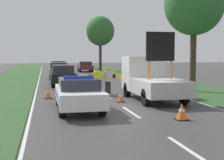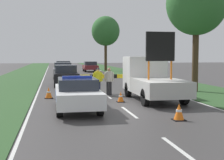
% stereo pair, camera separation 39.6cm
% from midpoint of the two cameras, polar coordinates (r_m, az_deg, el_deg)
% --- Properties ---
extents(ground_plane, '(160.00, 160.00, 0.00)m').
position_cam_midpoint_polar(ground_plane, '(14.04, 2.78, -5.03)').
color(ground_plane, '#3D3A3A').
extents(lane_markings, '(8.12, 74.13, 0.01)m').
position_cam_midpoint_polar(lane_markings, '(32.05, -4.89, 0.36)').
color(lane_markings, silver).
rests_on(lane_markings, ground).
extents(grass_verge_left, '(4.78, 120.00, 0.03)m').
position_cam_midpoint_polar(grass_verge_left, '(33.70, -16.24, 0.42)').
color(grass_verge_left, '#2D5128').
rests_on(grass_verge_left, ground).
extents(grass_verge_right, '(4.78, 120.00, 0.03)m').
position_cam_midpoint_polar(grass_verge_right, '(34.92, 5.50, 0.72)').
color(grass_verge_right, '#2D5128').
rests_on(grass_verge_right, ground).
extents(police_car, '(1.79, 4.75, 1.47)m').
position_cam_midpoint_polar(police_car, '(13.35, -5.56, -2.43)').
color(police_car, white).
rests_on(police_car, ground).
extents(work_truck, '(2.15, 5.22, 3.46)m').
position_cam_midpoint_polar(work_truck, '(16.66, 7.85, 0.19)').
color(work_truck, white).
rests_on(work_truck, ground).
extents(road_barrier, '(3.39, 0.08, 1.16)m').
position_cam_midpoint_polar(road_barrier, '(19.23, -0.15, 0.47)').
color(road_barrier, black).
rests_on(road_barrier, ground).
extents(police_officer, '(0.57, 0.36, 1.59)m').
position_cam_midpoint_polar(police_officer, '(18.29, -2.00, 0.18)').
color(police_officer, '#191E38').
rests_on(police_officer, ground).
extents(pedestrian_civilian, '(0.58, 0.37, 1.61)m').
position_cam_midpoint_polar(pedestrian_civilian, '(18.24, 0.08, 0.17)').
color(pedestrian_civilian, '#232326').
rests_on(pedestrian_civilian, ground).
extents(traffic_cone_near_police, '(0.44, 0.44, 0.61)m').
position_cam_midpoint_polar(traffic_cone_near_police, '(17.21, -10.85, -2.31)').
color(traffic_cone_near_police, black).
rests_on(traffic_cone_near_police, ground).
extents(traffic_cone_centre_front, '(0.44, 0.44, 0.61)m').
position_cam_midpoint_polar(traffic_cone_centre_front, '(11.55, 13.11, -5.71)').
color(traffic_cone_centre_front, black).
rests_on(traffic_cone_centre_front, ground).
extents(traffic_cone_near_truck, '(0.37, 0.37, 0.52)m').
position_cam_midpoint_polar(traffic_cone_near_truck, '(15.59, 2.33, -3.12)').
color(traffic_cone_near_truck, black).
rests_on(traffic_cone_near_truck, ground).
extents(queued_car_sedan_black, '(1.78, 4.63, 1.59)m').
position_cam_midpoint_polar(queued_car_sedan_black, '(24.19, -8.02, 0.93)').
color(queued_car_sedan_black, black).
rests_on(queued_car_sedan_black, ground).
extents(queued_car_suv_grey, '(1.83, 4.45, 1.61)m').
position_cam_midpoint_polar(queued_car_suv_grey, '(31.39, -8.65, 1.75)').
color(queued_car_suv_grey, slate).
rests_on(queued_car_suv_grey, ground).
extents(queued_car_van_white, '(1.80, 4.49, 1.64)m').
position_cam_midpoint_polar(queued_car_van_white, '(38.05, -8.63, 2.26)').
color(queued_car_van_white, silver).
rests_on(queued_car_van_white, ground).
extents(queued_car_wagon_maroon, '(1.89, 4.10, 1.45)m').
position_cam_midpoint_polar(queued_car_wagon_maroon, '(44.49, -3.75, 2.50)').
color(queued_car_wagon_maroon, maroon).
rests_on(queued_car_wagon_maroon, ground).
extents(roadside_tree_near_left, '(3.80, 3.80, 7.59)m').
position_cam_midpoint_polar(roadside_tree_near_left, '(20.90, 15.73, 13.24)').
color(roadside_tree_near_left, '#42301E').
rests_on(roadside_tree_near_left, ground).
extents(roadside_tree_near_right, '(4.18, 4.18, 8.14)m').
position_cam_midpoint_polar(roadside_tree_near_right, '(46.98, -0.93, 8.91)').
color(roadside_tree_near_right, '#42301E').
rests_on(roadside_tree_near_right, ground).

